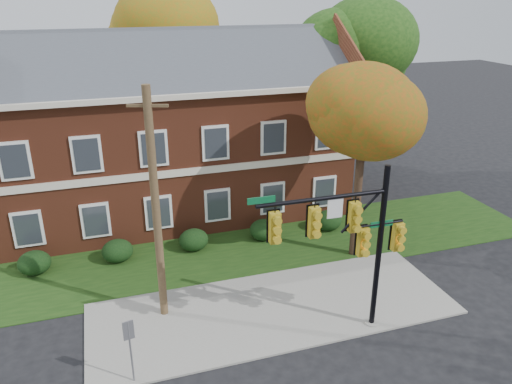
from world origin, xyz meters
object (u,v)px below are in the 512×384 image
object	(u,v)px
tree_right_rear	(357,52)
tree_far_rear	(169,34)
tree_near_right	(370,115)
apartment_building	(170,122)
hedge_far_right	(328,220)
hedge_left	(117,251)
hedge_center	(194,240)
hedge_right	(264,230)
hedge_far_left	(34,263)
utility_pole	(156,208)
traffic_signal	(351,235)
sign_post	(130,342)

from	to	relation	value
tree_right_rear	tree_far_rear	xyz separation A→B (m)	(-9.97, 6.98, 0.72)
tree_near_right	tree_right_rear	distance (m)	9.94
apartment_building	hedge_far_right	world-z (taller)	apartment_building
hedge_far_right	tree_far_rear	distance (m)	16.51
hedge_left	hedge_center	distance (m)	3.50
tree_near_right	hedge_right	bearing A→B (deg)	142.72
hedge_far_left	utility_pole	size ratio (longest dim) A/B	0.16
hedge_far_right	tree_right_rear	xyz separation A→B (m)	(4.31, 6.11, 7.60)
hedge_left	tree_near_right	world-z (taller)	tree_near_right
hedge_far_left	tree_right_rear	bearing A→B (deg)	18.45
tree_right_rear	hedge_right	bearing A→B (deg)	-141.98
traffic_signal	sign_post	bearing A→B (deg)	-176.72
traffic_signal	hedge_right	bearing A→B (deg)	94.59
hedge_left	traffic_signal	distance (m)	11.24
hedge_left	hedge_right	world-z (taller)	same
hedge_left	sign_post	xyz separation A→B (m)	(0.00, -7.99, 1.05)
tree_near_right	sign_post	size ratio (longest dim) A/B	3.69
hedge_far_left	hedge_left	distance (m)	3.50
tree_right_rear	tree_far_rear	size ratio (longest dim) A/B	0.92
hedge_far_left	hedge_far_right	world-z (taller)	same
hedge_far_left	hedge_center	world-z (taller)	same
hedge_far_left	tree_far_rear	world-z (taller)	tree_far_rear
tree_right_rear	sign_post	bearing A→B (deg)	-136.42
hedge_left	traffic_signal	size ratio (longest dim) A/B	0.22
apartment_building	utility_pole	world-z (taller)	apartment_building
tree_right_rear	hedge_far_left	bearing A→B (deg)	-161.55
hedge_far_left	traffic_signal	xyz separation A→B (m)	(10.99, -7.68, 3.35)
tree_far_rear	traffic_signal	xyz separation A→B (m)	(2.65, -20.78, -4.96)
hedge_far_right	traffic_signal	distance (m)	8.91
tree_near_right	traffic_signal	bearing A→B (deg)	-123.73
utility_pole	traffic_signal	bearing A→B (deg)	-7.24
traffic_signal	hedge_far_right	bearing A→B (deg)	69.55
hedge_center	tree_right_rear	bearing A→B (deg)	28.37
traffic_signal	utility_pole	bearing A→B (deg)	154.78
hedge_right	tree_near_right	world-z (taller)	tree_near_right
hedge_left	tree_right_rear	world-z (taller)	tree_right_rear
hedge_right	tree_near_right	size ratio (longest dim) A/B	0.16
hedge_center	hedge_right	size ratio (longest dim) A/B	1.00
tree_right_rear	traffic_signal	xyz separation A→B (m)	(-7.33, -13.79, -4.24)
tree_near_right	tree_right_rear	xyz separation A→B (m)	(4.09, 8.95, 1.45)
tree_right_rear	tree_far_rear	distance (m)	12.20
hedge_center	traffic_signal	bearing A→B (deg)	-62.57
hedge_left	hedge_right	size ratio (longest dim) A/B	1.00
hedge_far_right	sign_post	size ratio (longest dim) A/B	0.60
apartment_building	traffic_signal	size ratio (longest dim) A/B	3.01
utility_pole	sign_post	xyz separation A→B (m)	(-1.42, -3.29, -2.85)
hedge_right	utility_pole	distance (m)	8.27
hedge_center	hedge_right	distance (m)	3.50
hedge_left	hedge_far_right	xyz separation A→B (m)	(10.50, 0.00, 0.00)
utility_pole	sign_post	distance (m)	4.58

